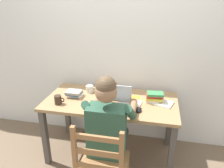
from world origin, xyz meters
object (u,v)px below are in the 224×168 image
(laptop, at_px, (115,103))
(landscape_photo_print, at_px, (134,97))
(coffee_mug_white, at_px, (90,89))
(book_stack_main, at_px, (154,97))
(desk, at_px, (111,107))
(coffee_mug_dark, at_px, (58,100))
(seated_person, at_px, (109,127))
(computer_mouse, at_px, (139,110))
(book_stack_side, at_px, (74,93))
(wooden_chair, at_px, (102,166))

(laptop, relative_size, landscape_photo_print, 2.54)
(coffee_mug_white, distance_m, book_stack_main, 0.78)
(coffee_mug_white, bearing_deg, landscape_photo_print, -2.65)
(desk, height_order, book_stack_main, book_stack_main)
(coffee_mug_white, relative_size, coffee_mug_dark, 1.09)
(laptop, xyz_separation_m, coffee_mug_dark, (-0.62, -0.05, -0.00))
(coffee_mug_white, distance_m, coffee_mug_dark, 0.44)
(laptop, bearing_deg, seated_person, -89.65)
(laptop, height_order, book_stack_main, laptop)
(laptop, bearing_deg, book_stack_main, 27.95)
(coffee_mug_white, bearing_deg, laptop, -39.85)
(seated_person, xyz_separation_m, computer_mouse, (0.25, 0.26, 0.08))
(laptop, height_order, landscape_photo_print, laptop)
(computer_mouse, bearing_deg, book_stack_main, 58.73)
(computer_mouse, xyz_separation_m, coffee_mug_white, (-0.63, 0.34, 0.03))
(desk, bearing_deg, book_stack_main, 6.68)
(coffee_mug_dark, bearing_deg, computer_mouse, 1.34)
(coffee_mug_white, bearing_deg, book_stack_side, -132.83)
(desk, height_order, seated_person, seated_person)
(wooden_chair, relative_size, computer_mouse, 9.35)
(coffee_mug_dark, distance_m, book_stack_main, 1.05)
(computer_mouse, distance_m, landscape_photo_print, 0.33)
(laptop, bearing_deg, desk, 115.84)
(coffee_mug_white, bearing_deg, coffee_mug_dark, -123.84)
(desk, xyz_separation_m, coffee_mug_dark, (-0.54, -0.21, 0.15))
(seated_person, bearing_deg, coffee_mug_dark, 159.10)
(laptop, bearing_deg, coffee_mug_dark, -175.30)
(seated_person, bearing_deg, wooden_chair, -90.00)
(coffee_mug_white, xyz_separation_m, book_stack_main, (0.78, -0.10, 0.02))
(landscape_photo_print, bearing_deg, book_stack_main, -14.68)
(book_stack_side, bearing_deg, computer_mouse, -13.96)
(wooden_chair, distance_m, coffee_mug_dark, 0.87)
(desk, xyz_separation_m, coffee_mug_white, (-0.30, 0.15, 0.14))
(wooden_chair, bearing_deg, laptop, 90.18)
(seated_person, height_order, landscape_photo_print, seated_person)
(seated_person, distance_m, computer_mouse, 0.37)
(wooden_chair, bearing_deg, computer_mouse, 64.79)
(landscape_photo_print, bearing_deg, computer_mouse, -72.53)
(desk, distance_m, laptop, 0.23)
(desk, relative_size, wooden_chair, 1.59)
(desk, bearing_deg, seated_person, -80.04)
(landscape_photo_print, bearing_deg, book_stack_side, -166.62)
(book_stack_main, relative_size, landscape_photo_print, 1.52)
(coffee_mug_dark, xyz_separation_m, book_stack_main, (1.02, 0.26, 0.01))
(desk, bearing_deg, coffee_mug_white, 152.54)
(seated_person, xyz_separation_m, book_stack_side, (-0.52, 0.45, 0.10))
(wooden_chair, bearing_deg, desk, 96.15)
(laptop, relative_size, computer_mouse, 3.30)
(desk, height_order, computer_mouse, computer_mouse)
(seated_person, xyz_separation_m, laptop, (-0.00, 0.29, 0.11))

